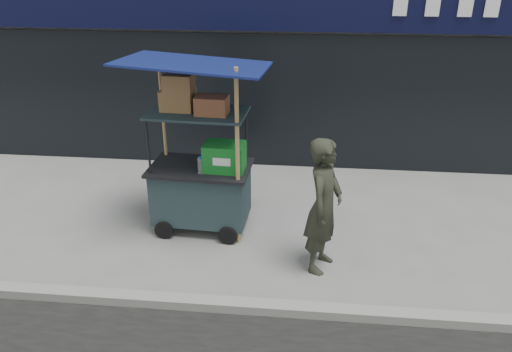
# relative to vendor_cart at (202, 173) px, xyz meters

# --- Properties ---
(ground) EXTENTS (80.00, 80.00, 0.00)m
(ground) POSITION_rel_vendor_cart_xyz_m (0.63, -1.57, -0.88)
(ground) COLOR slate
(ground) RESTS_ON ground
(curb) EXTENTS (80.00, 0.18, 0.12)m
(curb) POSITION_rel_vendor_cart_xyz_m (0.63, -1.77, -0.82)
(curb) COLOR gray
(curb) RESTS_ON ground
(vendor_cart) EXTENTS (1.92, 1.41, 2.50)m
(vendor_cart) POSITION_rel_vendor_cart_xyz_m (0.00, 0.00, 0.00)
(vendor_cart) COLOR #1B2E2E
(vendor_cart) RESTS_ON ground
(vendor_man) EXTENTS (0.62, 0.75, 1.76)m
(vendor_man) POSITION_rel_vendor_cart_xyz_m (1.68, -0.81, 0.00)
(vendor_man) COLOR #25281D
(vendor_man) RESTS_ON ground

